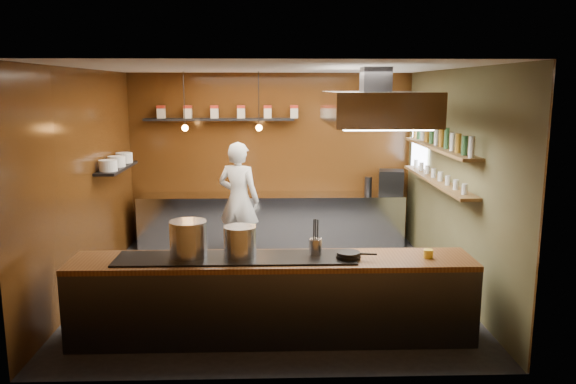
{
  "coord_description": "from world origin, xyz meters",
  "views": [
    {
      "loc": [
        -0.01,
        -7.47,
        2.76
      ],
      "look_at": [
        0.23,
        0.4,
        1.28
      ],
      "focal_mm": 35.0,
      "sensor_mm": 36.0,
      "label": 1
    }
  ],
  "objects_px": {
    "stockpot_small": "(240,241)",
    "espresso_machine": "(391,182)",
    "extractor_hood": "(375,107)",
    "chef": "(239,200)",
    "stockpot_large": "(189,239)"
  },
  "relations": [
    {
      "from": "extractor_hood",
      "to": "espresso_machine",
      "type": "height_order",
      "value": "extractor_hood"
    },
    {
      "from": "espresso_machine",
      "to": "chef",
      "type": "xyz_separation_m",
      "value": [
        -2.63,
        -0.71,
        -0.16
      ]
    },
    {
      "from": "stockpot_small",
      "to": "espresso_machine",
      "type": "bearing_deg",
      "value": 56.64
    },
    {
      "from": "stockpot_large",
      "to": "espresso_machine",
      "type": "xyz_separation_m",
      "value": [
        3.01,
        3.72,
        -0.03
      ]
    },
    {
      "from": "stockpot_small",
      "to": "chef",
      "type": "bearing_deg",
      "value": 93.45
    },
    {
      "from": "stockpot_small",
      "to": "espresso_machine",
      "type": "height_order",
      "value": "espresso_machine"
    },
    {
      "from": "stockpot_small",
      "to": "espresso_machine",
      "type": "relative_size",
      "value": 0.84
    },
    {
      "from": "extractor_hood",
      "to": "chef",
      "type": "distance_m",
      "value": 3.03
    },
    {
      "from": "espresso_machine",
      "to": "stockpot_large",
      "type": "bearing_deg",
      "value": -117.17
    },
    {
      "from": "stockpot_small",
      "to": "espresso_machine",
      "type": "xyz_separation_m",
      "value": [
        2.45,
        3.72,
        0.0
      ]
    },
    {
      "from": "stockpot_large",
      "to": "espresso_machine",
      "type": "height_order",
      "value": "stockpot_large"
    },
    {
      "from": "stockpot_small",
      "to": "extractor_hood",
      "type": "bearing_deg",
      "value": 35.29
    },
    {
      "from": "stockpot_small",
      "to": "espresso_machine",
      "type": "distance_m",
      "value": 4.46
    },
    {
      "from": "stockpot_small",
      "to": "chef",
      "type": "distance_m",
      "value": 3.03
    },
    {
      "from": "extractor_hood",
      "to": "stockpot_small",
      "type": "xyz_separation_m",
      "value": [
        -1.65,
        -1.17,
        -1.4
      ]
    }
  ]
}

